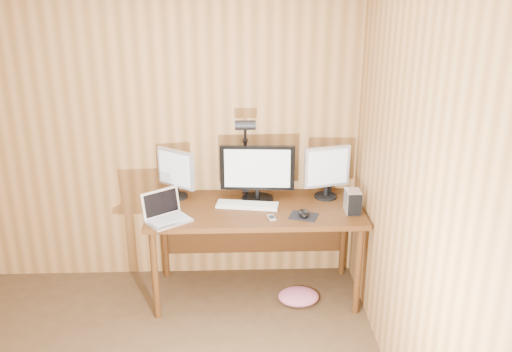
{
  "coord_description": "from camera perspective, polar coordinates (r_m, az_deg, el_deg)",
  "views": [
    {
      "loc": [
        0.8,
        -2.1,
        2.39
      ],
      "look_at": [
        0.93,
        1.58,
        1.02
      ],
      "focal_mm": 38.0,
      "sensor_mm": 36.0,
      "label": 1
    }
  ],
  "objects": [
    {
      "name": "desk_lamp",
      "position": [
        4.14,
        -1.14,
        3.22
      ],
      "size": [
        0.15,
        0.22,
        0.67
      ],
      "rotation": [
        0.0,
        0.0,
        -0.18
      ],
      "color": "black",
      "rests_on": "desk"
    },
    {
      "name": "phone",
      "position": [
        3.9,
        1.65,
        -4.4
      ],
      "size": [
        0.06,
        0.1,
        0.01
      ],
      "rotation": [
        0.0,
        0.0,
        0.21
      ],
      "color": "silver",
      "rests_on": "desk"
    },
    {
      "name": "hard_drive",
      "position": [
        4.03,
        10.15,
        -2.66
      ],
      "size": [
        0.11,
        0.15,
        0.17
      ],
      "rotation": [
        0.0,
        0.0,
        0.02
      ],
      "color": "silver",
      "rests_on": "desk"
    },
    {
      "name": "speaker",
      "position": [
        4.33,
        7.62,
        -1.11
      ],
      "size": [
        0.05,
        0.05,
        0.13
      ],
      "primitive_type": "cylinder",
      "color": "black",
      "rests_on": "desk"
    },
    {
      "name": "desk",
      "position": [
        4.19,
        -0.06,
        -4.44
      ],
      "size": [
        1.6,
        0.7,
        0.75
      ],
      "color": "#49270F",
      "rests_on": "floor"
    },
    {
      "name": "fabric_pile",
      "position": [
        4.31,
        4.49,
        -12.53
      ],
      "size": [
        0.35,
        0.3,
        0.1
      ],
      "primitive_type": null,
      "rotation": [
        0.0,
        0.0,
        0.13
      ],
      "color": "#C55F78",
      "rests_on": "floor"
    },
    {
      "name": "mousepad",
      "position": [
        3.94,
        5.04,
        -4.23
      ],
      "size": [
        0.24,
        0.22,
        0.0
      ],
      "primitive_type": "cube",
      "rotation": [
        0.0,
        0.0,
        -0.35
      ],
      "color": "black",
      "rests_on": "desk"
    },
    {
      "name": "monitor_center",
      "position": [
        4.12,
        0.14,
        0.39
      ],
      "size": [
        0.57,
        0.25,
        0.44
      ],
      "rotation": [
        0.0,
        0.0,
        -0.07
      ],
      "color": "black",
      "rests_on": "desk"
    },
    {
      "name": "room_shell",
      "position": [
        2.52,
        -20.47,
        -7.95
      ],
      "size": [
        4.0,
        4.0,
        4.0
      ],
      "color": "#4A321C",
      "rests_on": "ground"
    },
    {
      "name": "mouse",
      "position": [
        3.93,
        5.05,
        -3.93
      ],
      "size": [
        0.09,
        0.13,
        0.04
      ],
      "primitive_type": "ellipsoid",
      "rotation": [
        0.0,
        0.0,
        -0.1
      ],
      "color": "black",
      "rests_on": "mousepad"
    },
    {
      "name": "monitor_right",
      "position": [
        4.21,
        7.47,
        0.55
      ],
      "size": [
        0.36,
        0.17,
        0.42
      ],
      "rotation": [
        0.0,
        0.0,
        0.25
      ],
      "color": "black",
      "rests_on": "desk"
    },
    {
      "name": "keyboard",
      "position": [
        4.09,
        -0.92,
        -3.06
      ],
      "size": [
        0.48,
        0.22,
        0.02
      ],
      "rotation": [
        0.0,
        0.0,
        -0.17
      ],
      "color": "silver",
      "rests_on": "desk"
    },
    {
      "name": "monitor_left",
      "position": [
        4.22,
        -8.42,
        0.36
      ],
      "size": [
        0.3,
        0.23,
        0.39
      ],
      "rotation": [
        0.0,
        0.0,
        -0.63
      ],
      "color": "black",
      "rests_on": "desk"
    },
    {
      "name": "laptop",
      "position": [
        3.9,
        -9.53,
        -3.88
      ],
      "size": [
        0.37,
        0.35,
        0.21
      ],
      "rotation": [
        0.0,
        0.0,
        0.63
      ],
      "color": "silver",
      "rests_on": "desk"
    }
  ]
}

